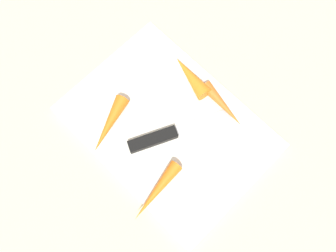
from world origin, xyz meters
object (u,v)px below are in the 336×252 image
object	(u,v)px
knife	(159,136)
carrot_long	(109,124)
carrot_shortest	(191,76)
cutting_board	(168,127)
carrot_short	(223,105)
carrot_longest	(156,191)

from	to	relation	value
knife	carrot_long	world-z (taller)	carrot_long
knife	carrot_shortest	world-z (taller)	carrot_shortest
cutting_board	carrot_short	bearing A→B (deg)	65.20
carrot_long	carrot_shortest	xyz separation A→B (m)	(0.04, 0.17, 0.00)
carrot_shortest	carrot_short	world-z (taller)	carrot_shortest
carrot_short	carrot_longest	bearing A→B (deg)	-75.63
cutting_board	carrot_longest	world-z (taller)	carrot_longest
cutting_board	carrot_long	xyz separation A→B (m)	(-0.07, -0.08, 0.02)
knife	carrot_short	world-z (taller)	carrot_short
carrot_long	carrot_longest	world-z (taller)	carrot_long
carrot_shortest	carrot_short	distance (m)	0.08
knife	carrot_shortest	distance (m)	0.13
carrot_shortest	knife	bearing A→B (deg)	117.80
knife	carrot_short	bearing A→B (deg)	6.71
carrot_shortest	carrot_longest	distance (m)	0.22
carrot_shortest	carrot_longest	world-z (taller)	carrot_shortest
carrot_long	carrot_shortest	world-z (taller)	carrot_shortest
cutting_board	carrot_long	size ratio (longest dim) A/B	3.28
carrot_longest	carrot_long	bearing A→B (deg)	-106.75
cutting_board	knife	xyz separation A→B (m)	(0.00, -0.03, 0.01)
cutting_board	knife	distance (m)	0.03
carrot_short	carrot_longest	distance (m)	0.20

